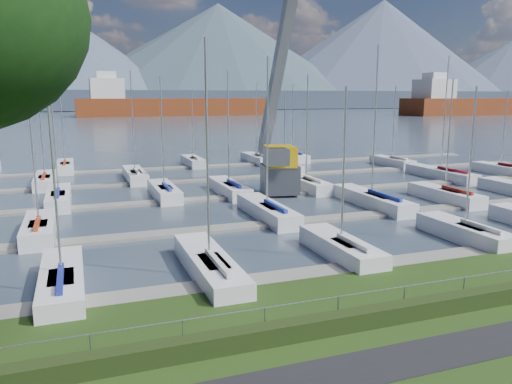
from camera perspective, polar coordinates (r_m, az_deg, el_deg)
name	(u,v)px	position (r m, az deg, el deg)	size (l,w,h in m)	color
path	(408,359)	(18.37, 16.95, -17.80)	(160.00, 2.00, 0.04)	black
water	(94,113)	(276.04, -18.00, 8.54)	(800.00, 540.00, 0.20)	#3C4958
hedge	(366,318)	(20.12, 12.47, -13.86)	(80.00, 0.70, 0.70)	#223112
fence	(361,293)	(20.09, 11.95, -11.23)	(0.04, 0.04, 80.00)	gray
foothill	(89,100)	(345.87, -18.51, 9.95)	(900.00, 80.00, 12.00)	#3C4658
mountains	(93,46)	(422.40, -18.13, 15.59)	(1190.00, 360.00, 115.00)	#475A68
docks	(202,200)	(43.82, -6.24, -0.86)	(90.00, 41.60, 0.25)	gray
crane	(280,133)	(46.66, 2.72, 6.79)	(4.90, 13.41, 22.35)	#4E5055
cargo_ship_mid	(169,107)	(233.17, -9.90, 9.55)	(89.29, 18.17, 21.50)	maroon
cargo_ship_east	(474,106)	(262.40, 23.64, 8.97)	(80.64, 18.39, 21.50)	maroon
sailboat_fleet	(159,136)	(43.48, -10.99, 6.29)	(75.25, 49.79, 13.38)	#A02D15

